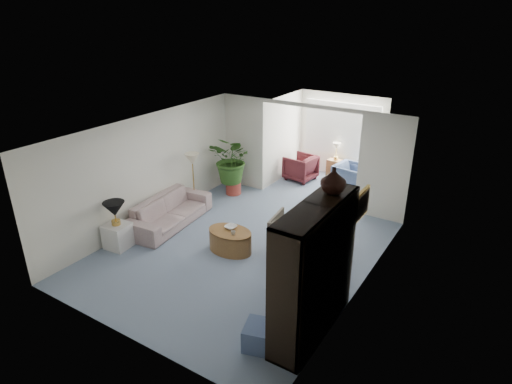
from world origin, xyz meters
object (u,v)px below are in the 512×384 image
Objects in this scene: coffee_bowl at (231,227)px; sunroom_chair_blue at (350,177)px; table_lamp at (114,209)px; sofa at (170,211)px; entertainment_cabinet at (314,271)px; end_table at (118,236)px; sunroom_chair_maroon at (301,168)px; ottoman at (260,336)px; framed_picture at (362,204)px; side_table_dark at (331,240)px; plant_pot at (233,188)px; wingback_chair at (293,233)px; cabinet_urn at (333,180)px; sunroom_table at (335,168)px; coffee_cup at (233,233)px; coffee_table at (230,241)px; floor_lamp at (192,159)px.

coffee_bowl is 4.34m from sunroom_chair_blue.
sunroom_chair_blue is at bearing 61.60° from table_lamp.
sofa is 1.05× the size of entertainment_cabinet.
sunroom_chair_maroon reaches higher than end_table.
ottoman is (4.00, -0.88, -0.08)m from end_table.
sunroom_chair_blue is (2.75, 4.10, 0.04)m from sofa.
side_table_dark is at bearing 130.76° from framed_picture.
plant_pot is at bearing 123.96° from coffee_bowl.
sunroom_chair_maroon is (-1.66, 3.62, -0.02)m from wingback_chair.
table_lamp is (-0.20, -1.35, 0.55)m from sofa.
framed_picture is 2.59m from ottoman.
plant_pot is at bearing 157.07° from side_table_dark.
ottoman is (-0.69, -1.99, -1.52)m from framed_picture.
cabinet_urn is at bearing -38.38° from plant_pot.
side_table_dark is 3.43m from sunroom_chair_blue.
sunroom_table is at bearing 70.49° from table_lamp.
sunroom_chair_maroon is at bearing 99.55° from coffee_cup.
framed_picture is at bearing 13.24° from end_table.
wingback_chair is at bearing 124.50° from entertainment_cabinet.
coffee_bowl is at bearing 14.54° from sunroom_chair_maroon.
coffee_cup is at bearing 16.75° from sunroom_chair_maroon.
ottoman is (1.81, -1.90, -0.31)m from coffee_cup.
coffee_cup is at bearing 33.76° from wingback_chair.
coffee_cup is (1.99, -0.33, 0.17)m from sofa.
side_table_dark is at bearing -68.42° from sunroom_table.
coffee_bowl is at bearing 20.93° from wingback_chair.
coffee_table is 10.46× the size of coffee_cup.
sunroom_chair_blue reaches higher than sunroom_chair_maroon.
floor_lamp is 4.48m from sunroom_table.
wingback_chair is at bearing -10.33° from floor_lamp.
floor_lamp is 1.65m from plant_pot.
sunroom_table is (0.75, 0.75, -0.10)m from sunroom_chair_maroon.
table_lamp reaches higher than coffee_bowl.
sunroom_table is at bearing -28.18° from sofa.
coffee_table is 0.28m from coffee_bowl.
end_table is at bearing 0.00° from table_lamp.
framed_picture is 1.39× the size of floor_lamp.
cabinet_urn reaches higher than table_lamp.
sunroom_table is (-2.50, 5.10, -1.44)m from framed_picture.
coffee_cup is 0.04× the size of entertainment_cabinet.
table_lamp is 3.64m from wingback_chair.
cabinet_urn is at bearing -69.68° from side_table_dark.
plant_pot is at bearing -40.70° from wingback_chair.
coffee_bowl is 0.46× the size of sunroom_table.
plant_pot is 0.49× the size of sunroom_chair_blue.
sofa is 2.34× the size of coffee_table.
framed_picture is 2.97m from coffee_bowl.
coffee_cup is 0.23× the size of cabinet_urn.
coffee_cup is 5.19m from sunroom_table.
table_lamp is at bearing -175.40° from cabinet_urn.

